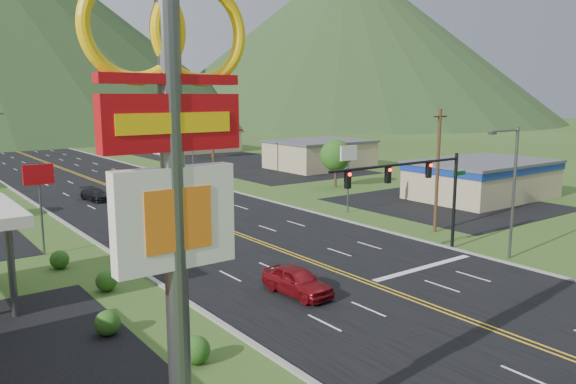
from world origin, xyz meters
TOP-DOWN VIEW (x-y plane):
  - ground at (0.00, 0.00)m, footprint 500.00×500.00m
  - road at (0.00, 0.00)m, footprint 20.00×460.00m
  - pylon_sign at (-17.00, 2.00)m, footprint 4.32×0.60m
  - traffic_signal at (6.48, 14.00)m, footprint 13.10×0.43m
  - streetlight_east at (11.18, 10.00)m, footprint 3.28×0.25m
  - building_east_near at (30.00, 25.00)m, footprint 15.40×10.40m
  - building_east_mid at (32.00, 55.00)m, footprint 14.40×11.40m
  - building_east_far at (28.00, 90.00)m, footprint 16.40×12.40m
  - pole_sign_west_a at (-14.00, 30.00)m, footprint 2.00×0.18m
  - pole_sign_east_a at (13.00, 28.00)m, footprint 2.00×0.18m
  - pole_sign_east_b at (13.00, 60.00)m, footprint 2.00×0.18m
  - tree_east_a at (22.00, 40.00)m, footprint 3.84×3.84m
  - tree_east_b at (26.00, 78.00)m, footprint 3.84×3.84m
  - utility_pole_a at (13.50, 18.00)m, footprint 1.60×0.28m
  - utility_pole_b at (13.50, 55.00)m, footprint 1.60×0.28m
  - utility_pole_c at (13.50, 95.00)m, footprint 1.60×0.28m
  - utility_pole_d at (13.50, 135.00)m, footprint 1.60×0.28m
  - mountain_ne at (147.84, 176.19)m, footprint 180.00×180.00m
  - car_red_near at (-4.64, 12.97)m, footprint 2.20×4.76m
  - car_dark_mid at (-4.49, 48.39)m, footprint 2.37×4.59m
  - car_red_far at (2.65, 62.35)m, footprint 1.73×3.98m

SIDE VIEW (x-z plane):
  - ground at x=0.00m, z-range 0.00..0.00m
  - road at x=0.00m, z-range -0.02..0.02m
  - car_red_far at x=2.65m, z-range 0.00..1.27m
  - car_dark_mid at x=-4.49m, z-range 0.00..1.27m
  - car_red_near at x=-4.64m, z-range 0.00..1.58m
  - building_east_mid at x=32.00m, z-range 0.01..4.31m
  - building_east_far at x=28.00m, z-range 0.01..4.51m
  - building_east_near at x=30.00m, z-range 0.22..4.32m
  - tree_east_a at x=22.00m, z-range 0.98..6.80m
  - tree_east_b at x=26.00m, z-range 0.98..6.80m
  - pole_sign_west_a at x=-14.00m, z-range 1.85..8.25m
  - pole_sign_east_a at x=13.00m, z-range 1.85..8.25m
  - pole_sign_east_b at x=13.00m, z-range 1.85..8.25m
  - utility_pole_a at x=13.50m, z-range 0.13..10.13m
  - utility_pole_b at x=13.50m, z-range 0.13..10.13m
  - utility_pole_c at x=13.50m, z-range 0.13..10.13m
  - utility_pole_d at x=13.50m, z-range 0.13..10.13m
  - streetlight_east at x=11.18m, z-range 0.68..9.68m
  - traffic_signal at x=6.48m, z-range 1.83..8.83m
  - pylon_sign at x=-17.00m, z-range 2.30..16.30m
  - mountain_ne at x=147.84m, z-range 0.00..70.00m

